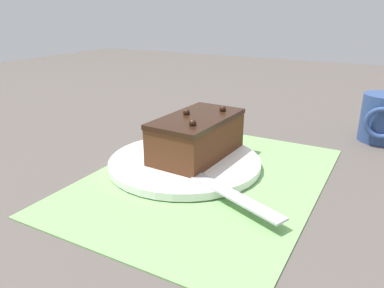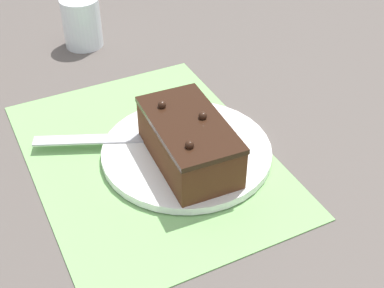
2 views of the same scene
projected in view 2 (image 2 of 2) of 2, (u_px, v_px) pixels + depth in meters
The scene contains 6 objects.
ground_plane at pixel (149, 158), 0.81m from camera, with size 3.00×3.00×0.00m, color #544C47.
placemat_woven at pixel (149, 157), 0.81m from camera, with size 0.46×0.34×0.00m, color #7AB266.
cake_plate at pixel (187, 151), 0.81m from camera, with size 0.26×0.26×0.01m.
chocolate_cake at pixel (189, 141), 0.76m from camera, with size 0.18×0.11×0.08m.
serving_knife at pixel (143, 136), 0.82m from camera, with size 0.12×0.24×0.01m.
drinking_glass at pixel (82, 22), 1.06m from camera, with size 0.08×0.08×0.10m.
Camera 2 is at (-0.58, 0.22, 0.52)m, focal length 50.00 mm.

